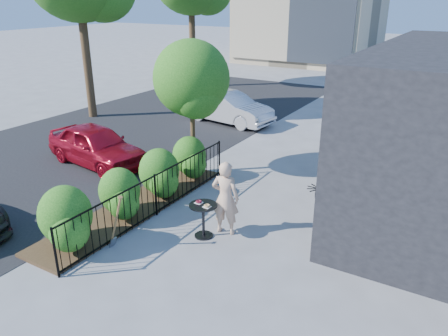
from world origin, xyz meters
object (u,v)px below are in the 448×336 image
Objects in this scene: cafe_table at (203,215)px; shovel at (115,225)px; woman at (225,198)px; car_red at (97,145)px; car_silver at (229,108)px; patio_tree at (192,83)px.

shovel is at bearing -133.64° from cafe_table.
woman reaches higher than car_red.
car_silver is (-2.95, 9.87, 0.07)m from shovel.
shovel is (0.98, -4.40, -2.18)m from patio_tree.
woman is at bearing -141.95° from car_silver.
cafe_table is at bearing 39.58° from woman.
patio_tree reaches higher than car_silver.
shovel is 10.30m from car_silver.
woman is at bearing 51.05° from cafe_table.
woman reaches higher than shovel.
patio_tree reaches higher than car_red.
car_red is 0.95× the size of car_silver.
patio_tree reaches higher than cafe_table.
shovel reaches higher than cafe_table.
car_red is at bearing 178.20° from car_silver.
car_silver is at bearing 109.76° from patio_tree.
car_silver is at bearing 116.67° from cafe_table.
car_silver is (-4.27, 8.49, 0.10)m from cafe_table.
shovel is at bearing -154.96° from car_silver.
patio_tree is at bearing 102.59° from shovel.
cafe_table is 0.21× the size of car_silver.
patio_tree is at bearing -64.40° from car_red.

